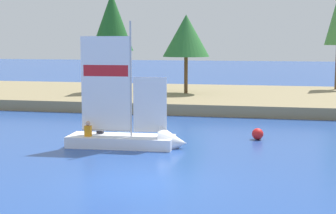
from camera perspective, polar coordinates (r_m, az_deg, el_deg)
name	(u,v)px	position (r m, az deg, el deg)	size (l,w,h in m)	color
ground_plane	(141,183)	(16.73, -2.97, -8.35)	(200.00, 200.00, 0.00)	#234793
shore_bank	(218,98)	(38.03, 5.55, 1.02)	(80.00, 14.42, 0.70)	#897A56
shoreline_tree_midleft	(112,22)	(38.73, -6.19, 9.28)	(3.10, 3.10, 7.33)	brown
shoreline_tree_centre	(186,36)	(37.59, 2.01, 7.84)	(3.38, 3.38, 5.67)	brown
sailboat	(140,138)	(22.11, -3.12, -3.41)	(5.16, 1.79, 5.80)	white
channel_buoy	(258,134)	(24.12, 9.84, -2.93)	(0.53, 0.53, 0.53)	red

